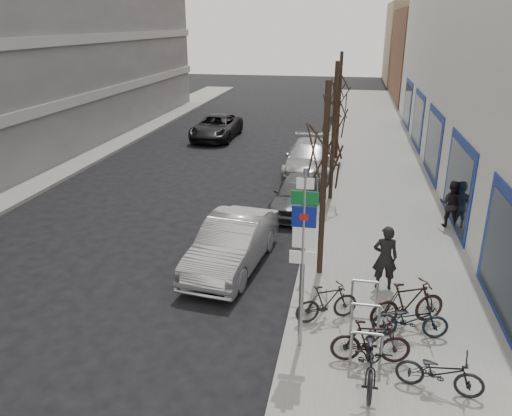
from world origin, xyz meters
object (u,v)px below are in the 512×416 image
at_px(tree_far, 340,81).
at_px(meter_front, 303,254).
at_px(meter_back, 325,155).
at_px(bike_near_right, 371,341).
at_px(meter_mid, 317,191).
at_px(bike_far_curb, 440,369).
at_px(bike_rack, 365,316).
at_px(pedestrian_far, 451,203).
at_px(parked_car_front, 232,244).
at_px(parked_car_mid, 297,194).
at_px(tree_mid, 335,99).
at_px(bike_mid_curb, 411,317).
at_px(pedestrian_near, 385,258).
at_px(parked_car_back, 309,158).
at_px(highway_sign_pole, 303,250).
at_px(tree_near, 326,136).
at_px(bike_mid_inner, 327,302).
at_px(bike_near_left, 371,354).
at_px(bike_far_inner, 408,303).

relative_size(tree_far, meter_front, 4.33).
height_order(meter_back, bike_near_right, meter_back).
distance_m(meter_mid, bike_far_curb, 9.95).
bearing_deg(bike_rack, bike_far_curb, -48.81).
bearing_deg(pedestrian_far, parked_car_front, 51.44).
distance_m(meter_front, parked_car_mid, 5.75).
bearing_deg(bike_rack, tree_mid, 97.28).
height_order(meter_front, bike_mid_curb, meter_front).
bearing_deg(pedestrian_near, parked_car_back, -78.71).
bearing_deg(highway_sign_pole, tree_near, 86.74).
xyz_separation_m(bike_mid_curb, bike_mid_inner, (-1.88, 0.33, -0.03)).
relative_size(bike_rack, tree_near, 0.41).
height_order(tree_mid, bike_near_right, tree_mid).
relative_size(bike_rack, bike_near_right, 1.35).
height_order(parked_car_front, pedestrian_far, pedestrian_far).
distance_m(bike_rack, meter_front, 2.92).
xyz_separation_m(bike_near_right, bike_mid_curb, (0.90, 1.09, 0.01)).
bearing_deg(parked_car_mid, tree_near, -70.60).
bearing_deg(highway_sign_pole, tree_far, 89.31).
height_order(highway_sign_pole, tree_far, tree_far).
distance_m(bike_far_curb, pedestrian_near, 4.01).
distance_m(tree_far, pedestrian_near, 14.02).
bearing_deg(bike_near_right, bike_near_left, 172.32).
xyz_separation_m(meter_mid, bike_mid_inner, (0.77, -7.41, -0.28)).
distance_m(tree_far, bike_far_inner, 15.79).
relative_size(bike_rack, meter_back, 1.78).
height_order(tree_mid, bike_mid_curb, tree_mid).
bearing_deg(parked_car_mid, pedestrian_near, -56.74).
bearing_deg(parked_car_mid, bike_rack, -67.10).
distance_m(meter_back, pedestrian_far, 7.77).
height_order(meter_back, pedestrian_near, pedestrian_near).
xyz_separation_m(bike_near_left, bike_mid_inner, (-0.97, 1.98, -0.12)).
bearing_deg(bike_mid_inner, meter_front, -5.10).
bearing_deg(pedestrian_near, tree_mid, -80.12).
distance_m(bike_mid_curb, parked_car_back, 13.48).
height_order(bike_far_inner, parked_car_front, parked_car_front).
bearing_deg(tree_far, highway_sign_pole, -90.69).
height_order(bike_rack, bike_near_left, bike_near_left).
bearing_deg(tree_near, pedestrian_far, 45.47).
distance_m(bike_near_right, parked_car_back, 14.35).
bearing_deg(meter_mid, pedestrian_far, -8.92).
distance_m(bike_near_right, bike_far_inner, 1.79).
bearing_deg(bike_far_inner, parked_car_mid, -0.09).
bearing_deg(bike_near_right, parked_car_mid, 8.64).
bearing_deg(parked_car_mid, highway_sign_pole, -77.06).
distance_m(bike_rack, bike_mid_curb, 1.01).
height_order(meter_front, parked_car_back, parked_car_back).
distance_m(tree_far, bike_near_left, 17.76).
xyz_separation_m(meter_front, pedestrian_near, (2.17, -0.07, 0.13)).
height_order(meter_mid, bike_far_curb, meter_mid).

